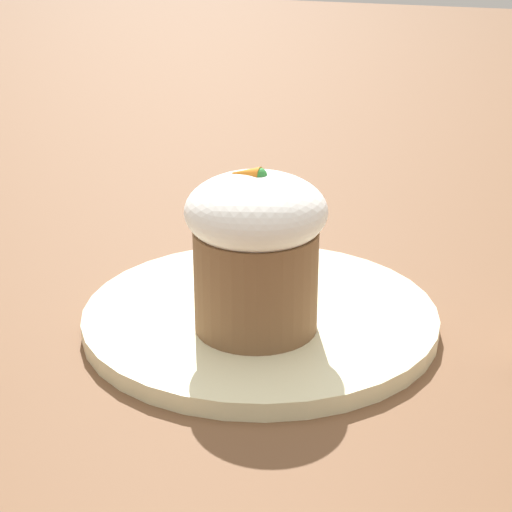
% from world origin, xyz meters
% --- Properties ---
extents(ground_plane, '(4.00, 4.00, 0.00)m').
position_xyz_m(ground_plane, '(0.00, 0.00, 0.00)').
color(ground_plane, brown).
extents(dessert_plate, '(0.23, 0.23, 0.01)m').
position_xyz_m(dessert_plate, '(0.00, 0.00, 0.01)').
color(dessert_plate, beige).
rests_on(dessert_plate, ground_plane).
extents(carrot_cake, '(0.09, 0.09, 0.10)m').
position_xyz_m(carrot_cake, '(-0.01, 0.03, 0.07)').
color(carrot_cake, brown).
rests_on(carrot_cake, dessert_plate).
extents(spoon, '(0.03, 0.13, 0.01)m').
position_xyz_m(spoon, '(-0.00, -0.02, 0.01)').
color(spoon, silver).
rests_on(spoon, dessert_plate).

